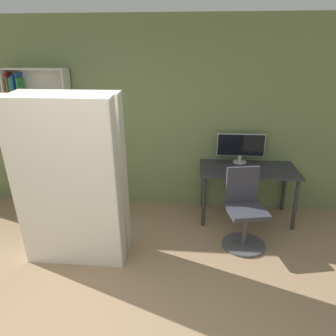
% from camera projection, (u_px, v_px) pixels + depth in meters
% --- Properties ---
extents(wall_back, '(8.00, 0.06, 2.70)m').
position_uv_depth(wall_back, '(147.00, 116.00, 4.69)').
color(wall_back, '#6B7A4C').
rests_on(wall_back, ground).
extents(desk, '(1.30, 0.70, 0.74)m').
position_uv_depth(desk, '(248.00, 174.00, 4.45)').
color(desk, '#2D2D33').
rests_on(desk, ground).
extents(monitor, '(0.66, 0.19, 0.42)m').
position_uv_depth(monitor, '(241.00, 146.00, 4.57)').
color(monitor, '#B7B7BC').
rests_on(monitor, desk).
extents(office_chair, '(0.52, 0.52, 0.95)m').
position_uv_depth(office_chair, '(244.00, 215.00, 3.90)').
color(office_chair, '#4C4C51').
rests_on(office_chair, ground).
extents(bookshelf, '(0.88, 0.28, 2.01)m').
position_uv_depth(bookshelf, '(38.00, 144.00, 4.83)').
color(bookshelf, beige).
rests_on(bookshelf, ground).
extents(mattress_near, '(1.09, 0.35, 1.87)m').
position_uv_depth(mattress_near, '(67.00, 187.00, 3.32)').
color(mattress_near, silver).
rests_on(mattress_near, ground).
extents(mattress_far, '(1.09, 0.34, 1.87)m').
position_uv_depth(mattress_far, '(78.00, 176.00, 3.61)').
color(mattress_far, silver).
rests_on(mattress_far, ground).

